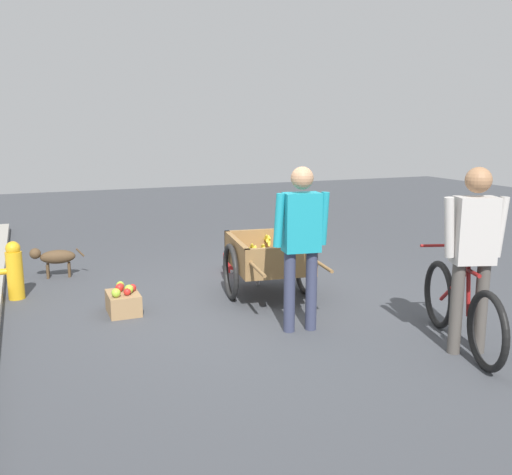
{
  "coord_description": "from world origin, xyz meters",
  "views": [
    {
      "loc": [
        -5.48,
        2.13,
        1.97
      ],
      "look_at": [
        0.14,
        -0.16,
        0.75
      ],
      "focal_mm": 39.95,
      "sensor_mm": 36.0,
      "label": 1
    }
  ],
  "objects_px": {
    "fire_hydrant": "(14,270)",
    "apple_crate": "(123,301)",
    "vendor_person": "(301,235)",
    "bicycle": "(461,308)",
    "plastic_bucket": "(233,262)",
    "fruit_cart": "(268,260)",
    "dog": "(54,257)",
    "cyclist_person": "(474,244)"
  },
  "relations": [
    {
      "from": "fruit_cart",
      "to": "cyclist_person",
      "type": "distance_m",
      "value": 2.43
    },
    {
      "from": "plastic_bucket",
      "to": "fire_hydrant",
      "type": "bearing_deg",
      "value": 95.37
    },
    {
      "from": "fruit_cart",
      "to": "cyclist_person",
      "type": "relative_size",
      "value": 1.07
    },
    {
      "from": "bicycle",
      "to": "cyclist_person",
      "type": "xyz_separation_m",
      "value": [
        -0.14,
        0.05,
        0.62
      ]
    },
    {
      "from": "fruit_cart",
      "to": "apple_crate",
      "type": "bearing_deg",
      "value": 89.02
    },
    {
      "from": "fire_hydrant",
      "to": "apple_crate",
      "type": "relative_size",
      "value": 1.52
    },
    {
      "from": "cyclist_person",
      "to": "plastic_bucket",
      "type": "distance_m",
      "value": 3.65
    },
    {
      "from": "fruit_cart",
      "to": "fire_hydrant",
      "type": "xyz_separation_m",
      "value": [
        1.0,
        2.7,
        -0.1
      ]
    },
    {
      "from": "dog",
      "to": "plastic_bucket",
      "type": "xyz_separation_m",
      "value": [
        -0.55,
        -2.25,
        -0.15
      ]
    },
    {
      "from": "dog",
      "to": "fire_hydrant",
      "type": "relative_size",
      "value": 1.0
    },
    {
      "from": "fire_hydrant",
      "to": "apple_crate",
      "type": "bearing_deg",
      "value": -132.6
    },
    {
      "from": "fruit_cart",
      "to": "bicycle",
      "type": "distance_m",
      "value": 2.26
    },
    {
      "from": "vendor_person",
      "to": "fire_hydrant",
      "type": "distance_m",
      "value": 3.38
    },
    {
      "from": "dog",
      "to": "plastic_bucket",
      "type": "distance_m",
      "value": 2.32
    },
    {
      "from": "bicycle",
      "to": "plastic_bucket",
      "type": "relative_size",
      "value": 6.28
    },
    {
      "from": "bicycle",
      "to": "plastic_bucket",
      "type": "distance_m",
      "value": 3.43
    },
    {
      "from": "fruit_cart",
      "to": "vendor_person",
      "type": "xyz_separation_m",
      "value": [
        -1.13,
        0.15,
        0.51
      ]
    },
    {
      "from": "vendor_person",
      "to": "plastic_bucket",
      "type": "relative_size",
      "value": 6.21
    },
    {
      "from": "bicycle",
      "to": "dog",
      "type": "bearing_deg",
      "value": 40.16
    },
    {
      "from": "cyclist_person",
      "to": "plastic_bucket",
      "type": "height_order",
      "value": "cyclist_person"
    },
    {
      "from": "fruit_cart",
      "to": "dog",
      "type": "xyz_separation_m",
      "value": [
        1.8,
        2.24,
        -0.16
      ]
    },
    {
      "from": "cyclist_person",
      "to": "plastic_bucket",
      "type": "bearing_deg",
      "value": 15.27
    },
    {
      "from": "vendor_person",
      "to": "fire_hydrant",
      "type": "xyz_separation_m",
      "value": [
        2.13,
        2.55,
        -0.61
      ]
    },
    {
      "from": "plastic_bucket",
      "to": "dog",
      "type": "bearing_deg",
      "value": 76.21
    },
    {
      "from": "vendor_person",
      "to": "dog",
      "type": "height_order",
      "value": "vendor_person"
    },
    {
      "from": "cyclist_person",
      "to": "plastic_bucket",
      "type": "xyz_separation_m",
      "value": [
        3.42,
        0.93,
        -0.85
      ]
    },
    {
      "from": "vendor_person",
      "to": "plastic_bucket",
      "type": "bearing_deg",
      "value": -4.01
    },
    {
      "from": "bicycle",
      "to": "fire_hydrant",
      "type": "distance_m",
      "value": 4.77
    },
    {
      "from": "fruit_cart",
      "to": "bicycle",
      "type": "bearing_deg",
      "value": -153.86
    },
    {
      "from": "apple_crate",
      "to": "vendor_person",
      "type": "bearing_deg",
      "value": -127.77
    },
    {
      "from": "cyclist_person",
      "to": "apple_crate",
      "type": "distance_m",
      "value": 3.51
    },
    {
      "from": "bicycle",
      "to": "apple_crate",
      "type": "bearing_deg",
      "value": 52.19
    },
    {
      "from": "vendor_person",
      "to": "fire_hydrant",
      "type": "relative_size",
      "value": 2.36
    },
    {
      "from": "fruit_cart",
      "to": "vendor_person",
      "type": "distance_m",
      "value": 1.25
    },
    {
      "from": "plastic_bucket",
      "to": "apple_crate",
      "type": "height_order",
      "value": "apple_crate"
    },
    {
      "from": "plastic_bucket",
      "to": "vendor_person",
      "type": "bearing_deg",
      "value": 175.99
    },
    {
      "from": "fire_hydrant",
      "to": "plastic_bucket",
      "type": "xyz_separation_m",
      "value": [
        0.26,
        -2.72,
        -0.21
      ]
    },
    {
      "from": "bicycle",
      "to": "cyclist_person",
      "type": "height_order",
      "value": "cyclist_person"
    },
    {
      "from": "fruit_cart",
      "to": "dog",
      "type": "bearing_deg",
      "value": 51.12
    },
    {
      "from": "bicycle",
      "to": "plastic_bucket",
      "type": "height_order",
      "value": "bicycle"
    },
    {
      "from": "vendor_person",
      "to": "bicycle",
      "type": "height_order",
      "value": "vendor_person"
    },
    {
      "from": "vendor_person",
      "to": "dog",
      "type": "relative_size",
      "value": 2.35
    }
  ]
}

